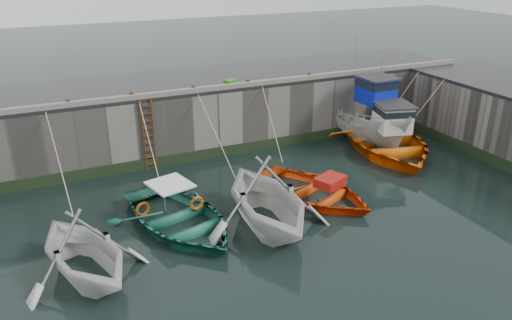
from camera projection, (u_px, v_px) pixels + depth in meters
name	position (u px, v px, depth m)	size (l,w,h in m)	color
ground	(303.00, 284.00, 14.36)	(120.00, 120.00, 0.00)	black
quay_back	(177.00, 114.00, 24.26)	(30.00, 5.00, 3.00)	slate
road_back	(175.00, 83.00, 23.64)	(30.00, 5.00, 0.16)	black
kerb_back	(190.00, 91.00, 21.60)	(30.00, 0.30, 0.20)	slate
algae_back	(195.00, 156.00, 22.61)	(30.00, 0.08, 0.50)	black
ladder	(149.00, 135.00, 21.29)	(0.51, 0.08, 3.20)	#3F1E0F
boat_near_white	(87.00, 276.00, 14.73)	(3.91, 4.53, 2.39)	silver
boat_near_white_rope	(70.00, 207.00, 18.70)	(0.04, 5.19, 3.10)	tan
boat_near_blue	(180.00, 226.00, 17.37)	(3.98, 5.58, 1.16)	#1B614E
boat_near_blue_rope	(153.00, 182.00, 20.66)	(0.04, 3.87, 3.10)	tan
boat_near_blacktrim	(266.00, 226.00, 17.40)	(4.60, 5.33, 2.81)	silver
boat_near_blacktrim_rope	(220.00, 176.00, 21.21)	(0.04, 4.84, 3.10)	tan
boat_near_navy	(312.00, 197.00, 19.40)	(3.70, 5.18, 1.07)	#DE410B
boat_near_navy_rope	(268.00, 161.00, 22.70)	(0.04, 3.87, 3.10)	tan
boat_far_white	(366.00, 120.00, 24.90)	(2.51, 6.36, 5.44)	silver
boat_far_orange	(385.00, 140.00, 23.90)	(6.97, 8.44, 4.51)	orange
fish_crate	(230.00, 83.00, 22.58)	(0.54, 0.36, 0.32)	#227C16
bollard_a	(68.00, 103.00, 19.76)	(0.18, 0.18, 0.28)	#3F1E0F
bollard_b	(132.00, 96.00, 20.71)	(0.18, 0.18, 0.28)	#3F1E0F
bollard_c	(194.00, 89.00, 21.75)	(0.18, 0.18, 0.28)	#3F1E0F
bollard_d	(248.00, 83.00, 22.75)	(0.18, 0.18, 0.28)	#3F1E0F
bollard_e	(309.00, 76.00, 23.97)	(0.18, 0.18, 0.28)	#3F1E0F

